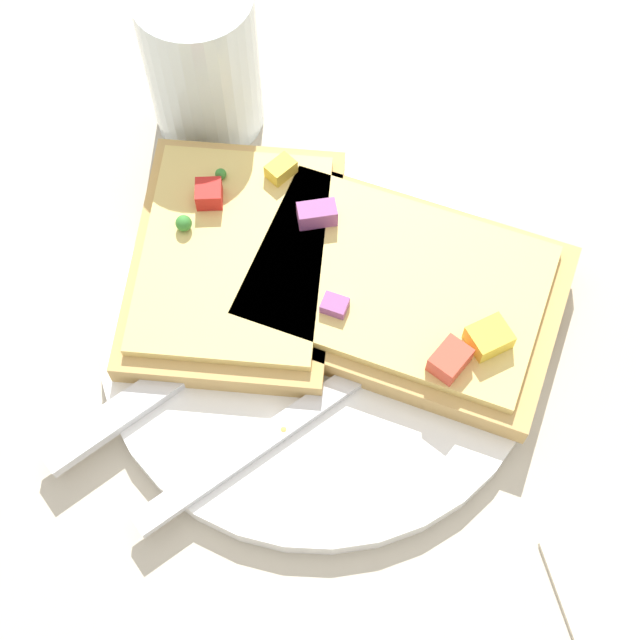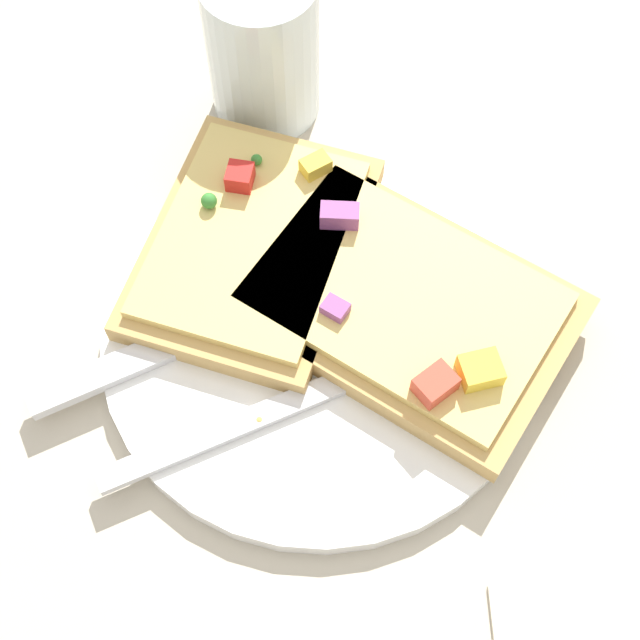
# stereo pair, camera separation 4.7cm
# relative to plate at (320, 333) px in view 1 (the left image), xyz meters

# --- Properties ---
(ground_plane) EXTENTS (4.00, 4.00, 0.00)m
(ground_plane) POSITION_rel_plate_xyz_m (0.00, 0.00, -0.01)
(ground_plane) COLOR #BCB29E
(plate) EXTENTS (0.24, 0.24, 0.01)m
(plate) POSITION_rel_plate_xyz_m (0.00, 0.00, 0.00)
(plate) COLOR white
(plate) RESTS_ON ground
(fork) EXTENTS (0.22, 0.11, 0.01)m
(fork) POSITION_rel_plate_xyz_m (0.01, -0.04, 0.01)
(fork) COLOR silver
(fork) RESTS_ON plate
(knife) EXTENTS (0.21, 0.11, 0.01)m
(knife) POSITION_rel_plate_xyz_m (-0.07, -0.00, 0.01)
(knife) COLOR silver
(knife) RESTS_ON plate
(pizza_slice_main) EXTENTS (0.21, 0.20, 0.03)m
(pizza_slice_main) POSITION_rel_plate_xyz_m (0.05, 0.01, 0.02)
(pizza_slice_main) COLOR tan
(pizza_slice_main) RESTS_ON plate
(pizza_slice_corner) EXTENTS (0.16, 0.18, 0.03)m
(pizza_slice_corner) POSITION_rel_plate_xyz_m (-0.04, 0.05, 0.02)
(pizza_slice_corner) COLOR tan
(pizza_slice_corner) RESTS_ON plate
(crumb_scatter) EXTENTS (0.15, 0.13, 0.01)m
(crumb_scatter) POSITION_rel_plate_xyz_m (0.00, 0.03, 0.01)
(crumb_scatter) COLOR tan
(crumb_scatter) RESTS_ON plate
(drinking_glass) EXTENTS (0.07, 0.07, 0.10)m
(drinking_glass) POSITION_rel_plate_xyz_m (-0.03, 0.17, 0.04)
(drinking_glass) COLOR silver
(drinking_glass) RESTS_ON ground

